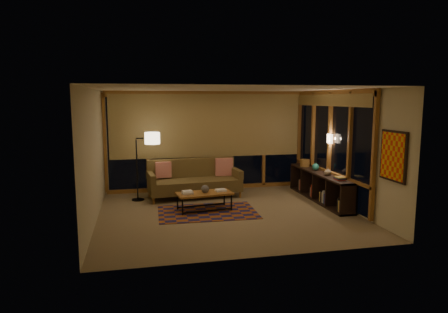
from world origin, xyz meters
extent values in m
cube|color=#907C5A|center=(0.00, 0.00, 0.00)|extent=(5.50, 5.00, 0.01)
cube|color=#F0E7CA|center=(0.00, 0.00, 2.70)|extent=(5.50, 5.00, 0.01)
cube|color=beige|center=(0.00, 2.50, 1.35)|extent=(5.50, 0.01, 2.70)
cube|color=beige|center=(0.00, -2.50, 1.35)|extent=(5.50, 0.01, 2.70)
cube|color=beige|center=(-2.75, 0.00, 1.35)|extent=(0.01, 5.00, 2.70)
cube|color=beige|center=(2.75, 0.00, 1.35)|extent=(0.01, 5.00, 2.70)
cube|color=#8F4614|center=(-0.41, 0.18, 0.01)|extent=(2.20, 1.51, 0.01)
sphere|color=black|center=(-0.43, 0.34, 0.50)|extent=(0.21, 0.21, 0.18)
cylinder|color=olive|center=(2.47, 1.51, 0.80)|extent=(0.32, 0.32, 0.19)
sphere|color=#268077|center=(2.49, 0.90, 0.79)|extent=(0.18, 0.18, 0.18)
imported|color=tan|center=(2.49, 0.24, 0.80)|extent=(0.20, 0.20, 0.18)
camera|label=1|loc=(-1.89, -8.27, 2.49)|focal=32.00mm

